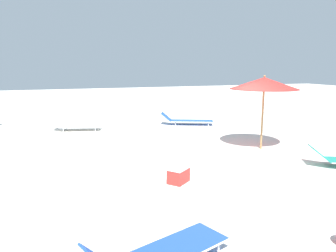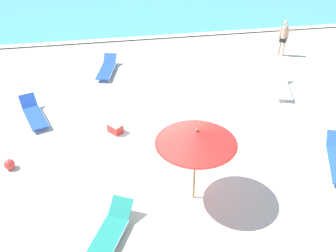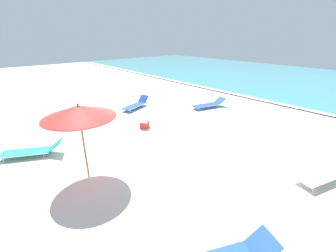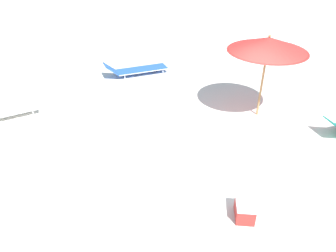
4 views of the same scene
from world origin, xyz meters
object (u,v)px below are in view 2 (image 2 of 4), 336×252
at_px(beachgoer_wading_adult, 284,36).
at_px(beach_ball, 9,164).
at_px(sun_lounger_under_umbrella, 108,234).
at_px(cooler_box, 115,128).
at_px(sun_lounger_near_water_left, 107,68).
at_px(beach_umbrella, 196,137).
at_px(sun_lounger_near_water_right, 34,114).
at_px(sun_lounger_beside_umbrella, 282,86).

distance_m(beachgoer_wading_adult, beach_ball, 13.47).
xyz_separation_m(sun_lounger_under_umbrella, cooler_box, (0.44, 4.62, -0.02)).
bearing_deg(sun_lounger_near_water_left, beach_umbrella, -62.54).
relative_size(beach_ball, cooler_box, 0.54).
height_order(beachgoer_wading_adult, cooler_box, beachgoer_wading_adult).
height_order(sun_lounger_near_water_left, sun_lounger_near_water_right, sun_lounger_near_water_right).
distance_m(beach_umbrella, beachgoer_wading_adult, 10.95).
bearing_deg(sun_lounger_near_water_right, sun_lounger_near_water_left, 31.06).
bearing_deg(beachgoer_wading_adult, sun_lounger_beside_umbrella, -70.08).
relative_size(sun_lounger_under_umbrella, sun_lounger_near_water_right, 1.01).
xyz_separation_m(sun_lounger_near_water_left, cooler_box, (0.09, -4.78, -0.02)).
distance_m(sun_lounger_under_umbrella, sun_lounger_near_water_left, 9.41).
xyz_separation_m(sun_lounger_near_water_right, cooler_box, (2.87, -1.38, -0.03)).
relative_size(sun_lounger_near_water_left, beach_ball, 6.62).
xyz_separation_m(sun_lounger_under_umbrella, beach_ball, (-2.84, 3.24, -0.05)).
bearing_deg(sun_lounger_beside_umbrella, cooler_box, -149.58).
xyz_separation_m(sun_lounger_near_water_right, beach_ball, (-0.41, -2.76, -0.05)).
height_order(sun_lounger_near_water_right, beach_ball, sun_lounger_near_water_right).
bearing_deg(sun_lounger_near_water_left, sun_lounger_near_water_right, -115.53).
bearing_deg(sun_lounger_near_water_right, beachgoer_wading_adult, -0.94).
bearing_deg(sun_lounger_under_umbrella, beachgoer_wading_adult, 74.81).
height_order(beach_umbrella, sun_lounger_near_water_right, beach_umbrella).
relative_size(beach_umbrella, sun_lounger_beside_umbrella, 1.13).
relative_size(beach_umbrella, beachgoer_wading_adult, 1.31).
xyz_separation_m(sun_lounger_beside_umbrella, sun_lounger_near_water_left, (-7.02, 2.99, -0.01)).
bearing_deg(sun_lounger_near_water_left, beachgoer_wading_adult, 16.64).
xyz_separation_m(sun_lounger_beside_umbrella, cooler_box, (-6.93, -1.80, -0.04)).
relative_size(sun_lounger_near_water_left, sun_lounger_near_water_right, 1.04).
bearing_deg(beach_ball, sun_lounger_under_umbrella, -48.73).
relative_size(beach_umbrella, sun_lounger_near_water_left, 1.06).
distance_m(sun_lounger_near_water_right, beachgoer_wading_adult, 11.96).
bearing_deg(cooler_box, sun_lounger_under_umbrella, -45.11).
xyz_separation_m(beach_umbrella, beachgoer_wading_adult, (6.49, 8.76, -1.06)).
bearing_deg(sun_lounger_near_water_right, cooler_box, -45.39).
height_order(beach_umbrella, sun_lounger_near_water_left, beach_umbrella).
height_order(sun_lounger_beside_umbrella, sun_lounger_near_water_left, sun_lounger_beside_umbrella).
xyz_separation_m(sun_lounger_near_water_right, beachgoer_wading_adult, (11.30, 3.83, 0.78)).
relative_size(sun_lounger_beside_umbrella, cooler_box, 3.36).
distance_m(sun_lounger_near_water_left, beach_ball, 6.94).
bearing_deg(sun_lounger_beside_umbrella, sun_lounger_under_umbrella, -123.06).
height_order(sun_lounger_near_water_right, cooler_box, sun_lounger_near_water_right).
bearing_deg(beachgoer_wading_adult, cooler_box, -104.57).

